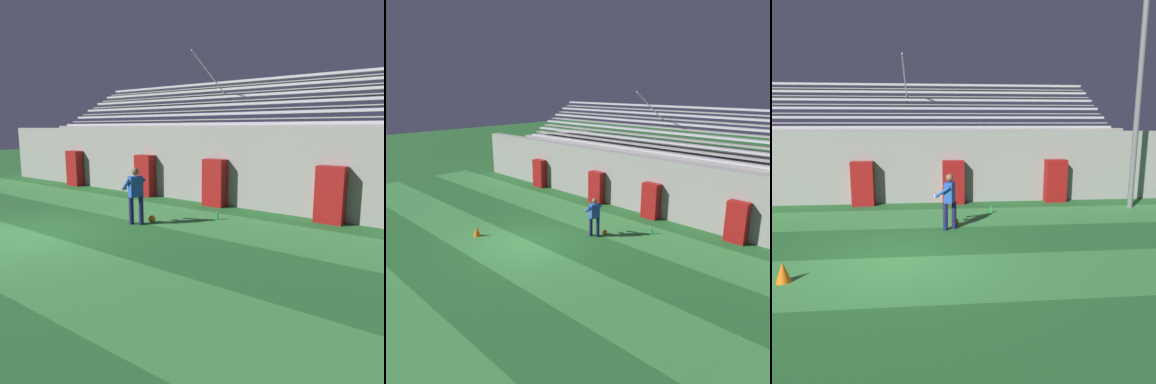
# 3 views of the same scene
# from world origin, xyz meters

# --- Properties ---
(ground_plane) EXTENTS (80.00, 80.00, 0.00)m
(ground_plane) POSITION_xyz_m (0.00, 0.00, 0.00)
(ground_plane) COLOR #236028
(turf_stripe_mid) EXTENTS (28.00, 2.45, 0.01)m
(turf_stripe_mid) POSITION_xyz_m (0.00, -1.09, 0.00)
(turf_stripe_mid) COLOR #38843D
(turf_stripe_mid) RESTS_ON ground
(turf_stripe_far) EXTENTS (28.00, 2.45, 0.01)m
(turf_stripe_far) POSITION_xyz_m (0.00, 3.81, 0.00)
(turf_stripe_far) COLOR #38843D
(turf_stripe_far) RESTS_ON ground
(back_wall) EXTENTS (24.00, 0.60, 2.80)m
(back_wall) POSITION_xyz_m (0.00, 6.50, 1.40)
(back_wall) COLOR #999691
(back_wall) RESTS_ON ground
(padding_pillar_gate_left) EXTENTS (0.83, 0.44, 1.69)m
(padding_pillar_gate_left) POSITION_xyz_m (-1.73, 5.95, 0.85)
(padding_pillar_gate_left) COLOR maroon
(padding_pillar_gate_left) RESTS_ON ground
(padding_pillar_gate_right) EXTENTS (0.83, 0.44, 1.69)m
(padding_pillar_gate_right) POSITION_xyz_m (1.73, 5.95, 0.85)
(padding_pillar_gate_right) COLOR maroon
(padding_pillar_gate_right) RESTS_ON ground
(padding_pillar_far_left) EXTENTS (0.83, 0.44, 1.69)m
(padding_pillar_far_left) POSITION_xyz_m (-6.48, 5.95, 0.85)
(padding_pillar_far_left) COLOR maroon
(padding_pillar_far_left) RESTS_ON ground
(padding_pillar_far_right) EXTENTS (0.83, 0.44, 1.69)m
(padding_pillar_far_right) POSITION_xyz_m (5.81, 5.95, 0.85)
(padding_pillar_far_right) COLOR maroon
(padding_pillar_far_right) RESTS_ON ground
(bleacher_stand) EXTENTS (18.00, 4.75, 5.83)m
(bleacher_stand) POSITION_xyz_m (-0.00, 9.19, 1.51)
(bleacher_stand) COLOR #999691
(bleacher_stand) RESTS_ON ground
(goalkeeper) EXTENTS (0.68, 0.70, 1.67)m
(goalkeeper) POSITION_xyz_m (1.36, 2.38, 0.95)
(goalkeeper) COLOR #19194C
(goalkeeper) RESTS_ON ground
(soccer_ball) EXTENTS (0.22, 0.22, 0.22)m
(soccer_ball) POSITION_xyz_m (1.57, 2.82, 0.11)
(soccer_ball) COLOR orange
(soccer_ball) RESTS_ON ground
(traffic_cone) EXTENTS (0.30, 0.30, 0.42)m
(traffic_cone) POSITION_xyz_m (-2.16, -1.06, 0.21)
(traffic_cone) COLOR orange
(traffic_cone) RESTS_ON ground
(water_bottle) EXTENTS (0.07, 0.07, 0.24)m
(water_bottle) POSITION_xyz_m (2.95, 4.27, 0.12)
(water_bottle) COLOR green
(water_bottle) RESTS_ON ground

